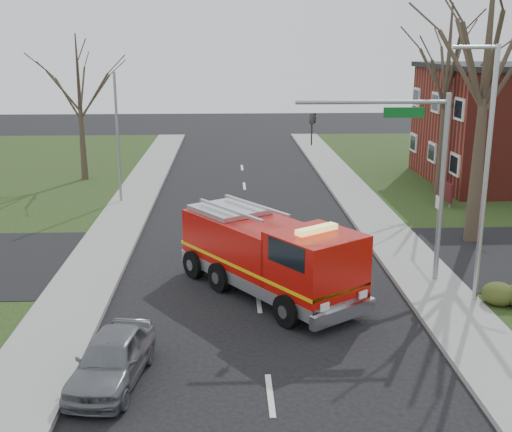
{
  "coord_description": "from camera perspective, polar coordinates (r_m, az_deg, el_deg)",
  "views": [
    {
      "loc": [
        -0.98,
        -20.1,
        8.42
      ],
      "look_at": [
        0.07,
        3.63,
        2.0
      ],
      "focal_mm": 45.0,
      "sensor_mm": 36.0,
      "label": 1
    }
  ],
  "objects": [
    {
      "name": "sidewalk_right",
      "position": [
        22.92,
        16.02,
        -6.85
      ],
      "size": [
        2.4,
        80.0,
        0.15
      ],
      "primitive_type": "cube",
      "color": "gray",
      "rests_on": "ground"
    },
    {
      "name": "ground",
      "position": [
        21.82,
        0.23,
        -7.58
      ],
      "size": [
        120.0,
        120.0,
        0.0
      ],
      "primitive_type": "plane",
      "color": "black",
      "rests_on": "ground"
    },
    {
      "name": "bare_tree_far",
      "position": [
        37.14,
        16.62,
        11.52
      ],
      "size": [
        5.25,
        5.25,
        10.5
      ],
      "color": "#392E21",
      "rests_on": "ground"
    },
    {
      "name": "utility_pole_far",
      "position": [
        34.94,
        -12.19,
        6.69
      ],
      "size": [
        0.14,
        0.14,
        7.0
      ],
      "primitive_type": "cylinder",
      "color": "gray",
      "rests_on": "ground"
    },
    {
      "name": "health_center_sign",
      "position": [
        35.38,
        16.47,
        2.18
      ],
      "size": [
        0.12,
        2.0,
        1.4
      ],
      "color": "#4B1114",
      "rests_on": "ground"
    },
    {
      "name": "bare_tree_left",
      "position": [
        41.2,
        -15.45,
        10.61
      ],
      "size": [
        4.5,
        4.5,
        9.0
      ],
      "color": "#392E21",
      "rests_on": "ground"
    },
    {
      "name": "fire_engine",
      "position": [
        21.96,
        1.24,
        -3.69
      ],
      "size": [
        6.22,
        7.45,
        2.96
      ],
      "rotation": [
        0.0,
        0.0,
        0.61
      ],
      "color": "#B30E08",
      "rests_on": "ground"
    },
    {
      "name": "sidewalk_left",
      "position": [
        22.38,
        -15.97,
        -7.39
      ],
      "size": [
        2.4,
        80.0,
        0.15
      ],
      "primitive_type": "cube",
      "color": "gray",
      "rests_on": "ground"
    },
    {
      "name": "traffic_signal_mast",
      "position": [
        22.78,
        13.32,
        5.33
      ],
      "size": [
        5.29,
        0.18,
        6.8
      ],
      "color": "gray",
      "rests_on": "ground"
    },
    {
      "name": "parked_car_maroon",
      "position": [
        17.11,
        -12.7,
        -12.27
      ],
      "size": [
        2.1,
        4.03,
        1.31
      ],
      "primitive_type": "imported",
      "rotation": [
        0.0,
        0.0,
        -0.15
      ],
      "color": "slate",
      "rests_on": "ground"
    },
    {
      "name": "bare_tree_near",
      "position": [
        28.14,
        19.78,
        12.21
      ],
      "size": [
        6.0,
        6.0,
        12.0
      ],
      "color": "#392E21",
      "rests_on": "ground"
    },
    {
      "name": "streetlight_pole",
      "position": [
        21.57,
        19.67,
        3.9
      ],
      "size": [
        1.48,
        0.16,
        8.4
      ],
      "color": "#B7BABF",
      "rests_on": "ground"
    }
  ]
}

